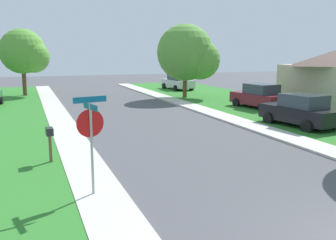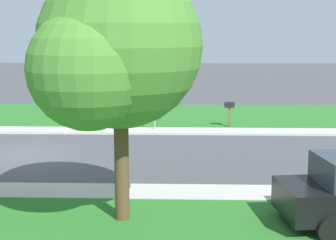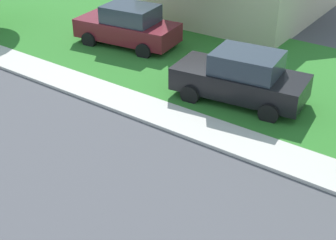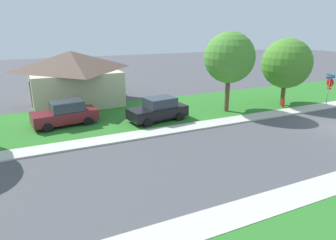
{
  "view_description": "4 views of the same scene",
  "coord_description": "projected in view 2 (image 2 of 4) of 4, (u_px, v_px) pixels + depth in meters",
  "views": [
    {
      "loc": [
        -6.41,
        -4.97,
        3.91
      ],
      "look_at": [
        -1.51,
        7.97,
        1.4
      ],
      "focal_mm": 40.07,
      "sensor_mm": 36.0,
      "label": 1
    },
    {
      "loc": [
        18.97,
        6.27,
        4.69
      ],
      "look_at": [
        0.01,
        5.65,
        1.4
      ],
      "focal_mm": 54.25,
      "sensor_mm": 36.0,
      "label": 2
    },
    {
      "loc": [
        -5.91,
        4.23,
        7.42
      ],
      "look_at": [
        2.6,
        10.45,
        1.4
      ],
      "focal_mm": 51.64,
      "sensor_mm": 36.0,
      "label": 3
    },
    {
      "loc": [
        -11.97,
        18.75,
        6.59
      ],
      "look_at": [
        2.91,
        11.84,
        1.4
      ],
      "focal_mm": 31.36,
      "sensor_mm": 36.0,
      "label": 4
    }
  ],
  "objects": [
    {
      "name": "ground_plane",
      "position": [
        23.0,
        155.0,
        19.68
      ],
      "size": [
        120.0,
        120.0,
        0.0
      ],
      "primitive_type": "plane",
      "color": "#4C4C51"
    },
    {
      "name": "mailbox",
      "position": [
        229.0,
        108.0,
        24.91
      ],
      "size": [
        0.26,
        0.49,
        1.31
      ],
      "color": "brown",
      "rests_on": "ground"
    },
    {
      "name": "lawn_west",
      "position": [
        286.0,
        116.0,
        28.55
      ],
      "size": [
        8.0,
        56.0,
        0.08
      ],
      "primitive_type": "cube",
      "color": "#2D7528",
      "rests_on": "ground"
    },
    {
      "name": "stop_sign_far_corner",
      "position": [
        155.0,
        92.0,
        24.01
      ],
      "size": [
        0.9,
        0.9,
        2.77
      ],
      "color": "#9E9EA3",
      "rests_on": "ground"
    },
    {
      "name": "tree_corner_large",
      "position": [
        112.0,
        52.0,
        11.78
      ],
      "size": [
        4.23,
        3.93,
        6.34
      ],
      "color": "brown",
      "rests_on": "ground"
    },
    {
      "name": "sidewalk_west",
      "position": [
        306.0,
        132.0,
        23.92
      ],
      "size": [
        1.4,
        56.0,
        0.1
      ],
      "primitive_type": "cube",
      "color": "beige",
      "rests_on": "ground"
    }
  ]
}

